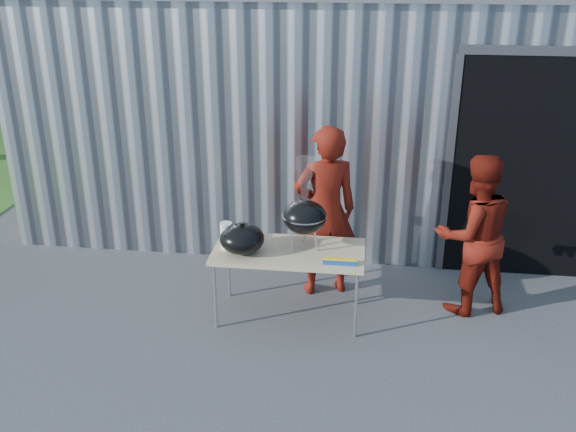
# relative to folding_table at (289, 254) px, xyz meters

# --- Properties ---
(ground) EXTENTS (80.00, 80.00, 0.00)m
(ground) POSITION_rel_folding_table_xyz_m (-0.42, -0.42, -0.71)
(ground) COLOR #3D3D40
(building) EXTENTS (8.20, 6.20, 3.10)m
(building) POSITION_rel_folding_table_xyz_m (0.49, 4.17, 0.83)
(building) COLOR silver
(building) RESTS_ON ground
(folding_table) EXTENTS (1.50, 0.75, 0.75)m
(folding_table) POSITION_rel_folding_table_xyz_m (0.00, 0.00, 0.00)
(folding_table) COLOR tan
(folding_table) RESTS_ON ground
(kettle_grill) EXTENTS (0.44, 0.44, 0.94)m
(kettle_grill) POSITION_rel_folding_table_xyz_m (0.15, 0.07, 0.46)
(kettle_grill) COLOR black
(kettle_grill) RESTS_ON folding_table
(grill_lid) EXTENTS (0.44, 0.44, 0.32)m
(grill_lid) POSITION_rel_folding_table_xyz_m (-0.45, -0.10, 0.18)
(grill_lid) COLOR black
(grill_lid) RESTS_ON folding_table
(paper_towels) EXTENTS (0.12, 0.12, 0.28)m
(paper_towels) POSITION_rel_folding_table_xyz_m (-0.61, -0.05, 0.18)
(paper_towels) COLOR white
(paper_towels) RESTS_ON folding_table
(white_tub) EXTENTS (0.20, 0.15, 0.10)m
(white_tub) POSITION_rel_folding_table_xyz_m (-0.55, 0.22, 0.09)
(white_tub) COLOR white
(white_tub) RESTS_ON folding_table
(foil_box) EXTENTS (0.32, 0.05, 0.06)m
(foil_box) POSITION_rel_folding_table_xyz_m (0.52, -0.25, 0.07)
(foil_box) COLOR #164593
(foil_box) RESTS_ON folding_table
(person_cook) EXTENTS (0.79, 0.65, 1.88)m
(person_cook) POSITION_rel_folding_table_xyz_m (0.32, 0.58, 0.23)
(person_cook) COLOR #5F130A
(person_cook) RESTS_ON ground
(person_bystander) EXTENTS (0.98, 0.86, 1.69)m
(person_bystander) POSITION_rel_folding_table_xyz_m (1.83, 0.38, 0.14)
(person_bystander) COLOR #5F130A
(person_bystander) RESTS_ON ground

